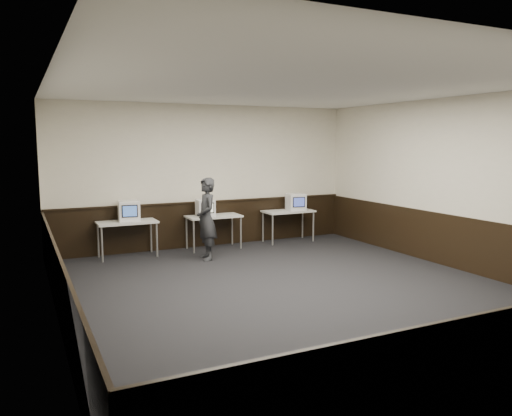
{
  "coord_description": "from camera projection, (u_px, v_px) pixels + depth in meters",
  "views": [
    {
      "loc": [
        -3.88,
        -6.67,
        2.36
      ],
      "look_at": [
        0.09,
        1.6,
        1.15
      ],
      "focal_mm": 35.0,
      "sensor_mm": 36.0,
      "label": 1
    }
  ],
  "objects": [
    {
      "name": "floor",
      "position": [
        295.0,
        292.0,
        7.94
      ],
      "size": [
        8.0,
        8.0,
        0.0
      ],
      "primitive_type": "plane",
      "color": "black",
      "rests_on": "ground"
    },
    {
      "name": "ceiling",
      "position": [
        297.0,
        86.0,
        7.52
      ],
      "size": [
        8.0,
        8.0,
        0.0
      ],
      "primitive_type": "plane",
      "rotation": [
        3.14,
        0.0,
        0.0
      ],
      "color": "white",
      "rests_on": "back_wall"
    },
    {
      "name": "back_wall",
      "position": [
        207.0,
        176.0,
        11.31
      ],
      "size": [
        7.0,
        0.0,
        7.0
      ],
      "primitive_type": "plane",
      "rotation": [
        1.57,
        0.0,
        0.0
      ],
      "color": "beige",
      "rests_on": "ground"
    },
    {
      "name": "left_wall",
      "position": [
        53.0,
        204.0,
        6.23
      ],
      "size": [
        0.0,
        8.0,
        8.0
      ],
      "primitive_type": "plane",
      "rotation": [
        1.57,
        0.0,
        1.57
      ],
      "color": "beige",
      "rests_on": "ground"
    },
    {
      "name": "right_wall",
      "position": [
        459.0,
        184.0,
        9.23
      ],
      "size": [
        0.0,
        8.0,
        8.0
      ],
      "primitive_type": "plane",
      "rotation": [
        1.57,
        0.0,
        -1.57
      ],
      "color": "beige",
      "rests_on": "ground"
    },
    {
      "name": "wainscot_back",
      "position": [
        208.0,
        224.0,
        11.43
      ],
      "size": [
        6.98,
        0.04,
        1.0
      ],
      "primitive_type": "cube",
      "color": "black",
      "rests_on": "back_wall"
    },
    {
      "name": "wainscot_left",
      "position": [
        59.0,
        289.0,
        6.38
      ],
      "size": [
        0.04,
        7.98,
        1.0
      ],
      "primitive_type": "cube",
      "color": "black",
      "rests_on": "left_wall"
    },
    {
      "name": "wainscot_right",
      "position": [
        455.0,
        242.0,
        9.37
      ],
      "size": [
        0.04,
        7.98,
        1.0
      ],
      "primitive_type": "cube",
      "color": "black",
      "rests_on": "right_wall"
    },
    {
      "name": "wainscot_rail",
      "position": [
        208.0,
        202.0,
        11.35
      ],
      "size": [
        6.98,
        0.06,
        0.04
      ],
      "primitive_type": "cube",
      "color": "black",
      "rests_on": "wainscot_back"
    },
    {
      "name": "desk_left",
      "position": [
        127.0,
        225.0,
        10.25
      ],
      "size": [
        1.2,
        0.6,
        0.75
      ],
      "color": "silver",
      "rests_on": "ground"
    },
    {
      "name": "desk_center",
      "position": [
        214.0,
        219.0,
        11.07
      ],
      "size": [
        1.2,
        0.6,
        0.75
      ],
      "color": "silver",
      "rests_on": "ground"
    },
    {
      "name": "desk_right",
      "position": [
        288.0,
        213.0,
        11.88
      ],
      "size": [
        1.2,
        0.6,
        0.75
      ],
      "color": "silver",
      "rests_on": "ground"
    },
    {
      "name": "emac_left",
      "position": [
        129.0,
        211.0,
        10.27
      ],
      "size": [
        0.47,
        0.49,
        0.42
      ],
      "rotation": [
        0.0,
        0.0,
        -0.11
      ],
      "color": "white",
      "rests_on": "desk_left"
    },
    {
      "name": "emac_center",
      "position": [
        205.0,
        208.0,
        10.92
      ],
      "size": [
        0.41,
        0.43,
        0.37
      ],
      "rotation": [
        0.0,
        0.0,
        -0.09
      ],
      "color": "white",
      "rests_on": "desk_center"
    },
    {
      "name": "emac_right",
      "position": [
        296.0,
        202.0,
        11.87
      ],
      "size": [
        0.47,
        0.48,
        0.4
      ],
      "rotation": [
        0.0,
        0.0,
        -0.16
      ],
      "color": "white",
      "rests_on": "desk_right"
    },
    {
      "name": "person",
      "position": [
        207.0,
        219.0,
        10.03
      ],
      "size": [
        0.44,
        0.63,
        1.66
      ],
      "primitive_type": "imported",
      "rotation": [
        0.0,
        0.0,
        -1.64
      ],
      "color": "#26282C",
      "rests_on": "ground"
    }
  ]
}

